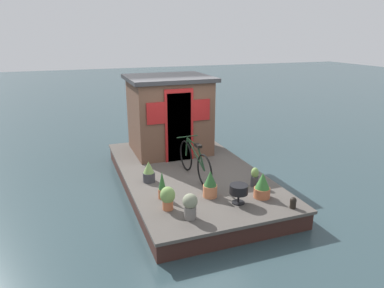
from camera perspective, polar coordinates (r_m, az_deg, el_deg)
ground_plane at (r=8.35m, az=-0.48°, el=-6.83°), size 60.00×60.00×0.00m
houseboat_deck at (r=8.27m, az=-0.48°, el=-5.56°), size 5.32×3.01×0.40m
houseboat_cabin at (r=9.31m, az=-3.74°, el=4.89°), size 1.87×2.12×2.00m
bicycle at (r=7.64m, az=0.44°, el=-2.80°), size 1.72×0.50×0.84m
potted_plant_mint at (r=7.42m, az=10.17°, el=-5.31°), size 0.16×0.16×0.41m
potted_plant_basil at (r=6.93m, az=11.37°, el=-6.69°), size 0.32×0.32×0.51m
potted_plant_ivy at (r=7.56m, az=-7.05°, el=-4.55°), size 0.26×0.26×0.46m
potted_plant_fern at (r=6.78m, az=-4.88°, el=-6.79°), size 0.16×0.16×0.55m
potted_plant_sage at (r=6.06m, az=-0.31°, el=-9.95°), size 0.26×0.26×0.46m
potted_plant_succulent at (r=6.37m, az=-3.98°, el=-8.64°), size 0.27×0.27×0.44m
potted_plant_thyme at (r=6.84m, az=2.98°, el=-6.60°), size 0.28×0.28×0.53m
charcoal_grill at (r=6.63m, az=7.61°, el=-7.44°), size 0.35×0.35×0.37m
mooring_bollard at (r=6.72m, az=16.13°, el=-9.12°), size 0.12×0.12×0.21m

